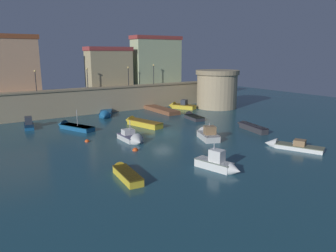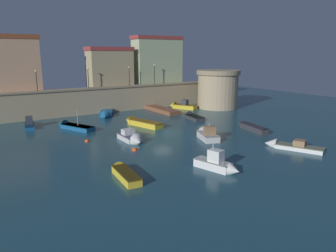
{
  "view_description": "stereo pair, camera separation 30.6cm",
  "coord_description": "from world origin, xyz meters",
  "px_view_note": "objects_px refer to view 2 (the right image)",
  "views": [
    {
      "loc": [
        -21.8,
        -34.66,
        10.25
      ],
      "look_at": [
        0.0,
        -1.36,
        1.19
      ],
      "focal_mm": 34.24,
      "sensor_mm": 36.0,
      "label": 1
    },
    {
      "loc": [
        -21.54,
        -34.83,
        10.25
      ],
      "look_at": [
        0.0,
        -1.36,
        1.19
      ],
      "focal_mm": 34.24,
      "sensor_mm": 36.0,
      "label": 2
    }
  ],
  "objects_px": {
    "moored_boat_4": "(123,172)",
    "moored_boat_9": "(207,134)",
    "quay_lamp_0": "(36,77)",
    "quay_lamp_2": "(129,73)",
    "moored_boat_1": "(140,122)",
    "quay_lamp_3": "(154,71)",
    "moored_boat_7": "(289,146)",
    "moored_boat_10": "(181,106)",
    "moored_boat_0": "(106,114)",
    "moored_boat_11": "(29,123)",
    "mooring_buoy_0": "(87,142)",
    "moored_boat_8": "(192,117)",
    "moored_boat_2": "(72,126)",
    "moored_boat_6": "(250,127)",
    "quay_lamp_1": "(88,75)",
    "fortress_tower": "(218,89)",
    "moored_boat_3": "(132,138)",
    "moored_boat_5": "(218,164)",
    "mooring_buoy_1": "(135,150)"
  },
  "relations": [
    {
      "from": "quay_lamp_0",
      "to": "moored_boat_1",
      "type": "height_order",
      "value": "quay_lamp_0"
    },
    {
      "from": "moored_boat_0",
      "to": "moored_boat_2",
      "type": "relative_size",
      "value": 0.97
    },
    {
      "from": "moored_boat_3",
      "to": "moored_boat_5",
      "type": "relative_size",
      "value": 0.94
    },
    {
      "from": "moored_boat_6",
      "to": "moored_boat_7",
      "type": "bearing_deg",
      "value": 171.77
    },
    {
      "from": "moored_boat_11",
      "to": "mooring_buoy_0",
      "type": "relative_size",
      "value": 9.42
    },
    {
      "from": "moored_boat_0",
      "to": "moored_boat_9",
      "type": "height_order",
      "value": "moored_boat_9"
    },
    {
      "from": "moored_boat_2",
      "to": "quay_lamp_2",
      "type": "bearing_deg",
      "value": -78.88
    },
    {
      "from": "moored_boat_10",
      "to": "quay_lamp_0",
      "type": "bearing_deg",
      "value": 52.13
    },
    {
      "from": "quay_lamp_0",
      "to": "moored_boat_7",
      "type": "bearing_deg",
      "value": -58.85
    },
    {
      "from": "quay_lamp_0",
      "to": "moored_boat_2",
      "type": "relative_size",
      "value": 0.49
    },
    {
      "from": "mooring_buoy_0",
      "to": "moored_boat_9",
      "type": "bearing_deg",
      "value": -27.27
    },
    {
      "from": "moored_boat_11",
      "to": "moored_boat_4",
      "type": "bearing_deg",
      "value": -163.99
    },
    {
      "from": "mooring_buoy_0",
      "to": "moored_boat_10",
      "type": "bearing_deg",
      "value": 29.89
    },
    {
      "from": "moored_boat_0",
      "to": "moored_boat_3",
      "type": "distance_m",
      "value": 16.79
    },
    {
      "from": "moored_boat_7",
      "to": "moored_boat_9",
      "type": "relative_size",
      "value": 1.31
    },
    {
      "from": "moored_boat_5",
      "to": "moored_boat_9",
      "type": "xyz_separation_m",
      "value": [
        6.19,
        9.08,
        -0.06
      ]
    },
    {
      "from": "moored_boat_1",
      "to": "mooring_buoy_1",
      "type": "distance_m",
      "value": 12.44
    },
    {
      "from": "quay_lamp_0",
      "to": "quay_lamp_2",
      "type": "height_order",
      "value": "quay_lamp_2"
    },
    {
      "from": "moored_boat_1",
      "to": "moored_boat_9",
      "type": "height_order",
      "value": "moored_boat_9"
    },
    {
      "from": "moored_boat_4",
      "to": "moored_boat_8",
      "type": "relative_size",
      "value": 1.09
    },
    {
      "from": "quay_lamp_2",
      "to": "moored_boat_6",
      "type": "bearing_deg",
      "value": -74.59
    },
    {
      "from": "quay_lamp_0",
      "to": "moored_boat_10",
      "type": "distance_m",
      "value": 25.81
    },
    {
      "from": "quay_lamp_2",
      "to": "moored_boat_9",
      "type": "height_order",
      "value": "quay_lamp_2"
    },
    {
      "from": "moored_boat_0",
      "to": "moored_boat_7",
      "type": "relative_size",
      "value": 1.04
    },
    {
      "from": "moored_boat_5",
      "to": "moored_boat_10",
      "type": "distance_m",
      "value": 33.14
    },
    {
      "from": "moored_boat_0",
      "to": "quay_lamp_2",
      "type": "bearing_deg",
      "value": 147.83
    },
    {
      "from": "mooring_buoy_0",
      "to": "moored_boat_7",
      "type": "bearing_deg",
      "value": -39.91
    },
    {
      "from": "moored_boat_1",
      "to": "mooring_buoy_0",
      "type": "distance_m",
      "value": 10.45
    },
    {
      "from": "moored_boat_11",
      "to": "moored_boat_1",
      "type": "bearing_deg",
      "value": -111.23
    },
    {
      "from": "moored_boat_4",
      "to": "moored_boat_5",
      "type": "xyz_separation_m",
      "value": [
        7.73,
        -3.27,
        0.24
      ]
    },
    {
      "from": "quay_lamp_1",
      "to": "moored_boat_9",
      "type": "height_order",
      "value": "quay_lamp_1"
    },
    {
      "from": "moored_boat_2",
      "to": "moored_boat_5",
      "type": "relative_size",
      "value": 1.46
    },
    {
      "from": "moored_boat_7",
      "to": "mooring_buoy_0",
      "type": "relative_size",
      "value": 11.01
    },
    {
      "from": "moored_boat_9",
      "to": "mooring_buoy_0",
      "type": "bearing_deg",
      "value": 82.5
    },
    {
      "from": "moored_boat_5",
      "to": "moored_boat_9",
      "type": "distance_m",
      "value": 10.99
    },
    {
      "from": "quay_lamp_3",
      "to": "moored_boat_7",
      "type": "distance_m",
      "value": 33.01
    },
    {
      "from": "moored_boat_10",
      "to": "moored_boat_9",
      "type": "bearing_deg",
      "value": 125.02
    },
    {
      "from": "moored_boat_11",
      "to": "moored_boat_7",
      "type": "bearing_deg",
      "value": -132.29
    },
    {
      "from": "moored_boat_1",
      "to": "moored_boat_8",
      "type": "height_order",
      "value": "moored_boat_1"
    },
    {
      "from": "moored_boat_9",
      "to": "moored_boat_11",
      "type": "relative_size",
      "value": 0.9
    },
    {
      "from": "fortress_tower",
      "to": "moored_boat_8",
      "type": "bearing_deg",
      "value": -150.85
    },
    {
      "from": "moored_boat_4",
      "to": "moored_boat_9",
      "type": "xyz_separation_m",
      "value": [
        13.92,
        5.81,
        0.18
      ]
    },
    {
      "from": "moored_boat_3",
      "to": "mooring_buoy_0",
      "type": "xyz_separation_m",
      "value": [
        -4.55,
        2.89,
        -0.42
      ]
    },
    {
      "from": "fortress_tower",
      "to": "moored_boat_3",
      "type": "distance_m",
      "value": 28.09
    },
    {
      "from": "moored_boat_3",
      "to": "moored_boat_5",
      "type": "bearing_deg",
      "value": 9.09
    },
    {
      "from": "moored_boat_0",
      "to": "mooring_buoy_0",
      "type": "height_order",
      "value": "moored_boat_0"
    },
    {
      "from": "fortress_tower",
      "to": "moored_boat_6",
      "type": "distance_m",
      "value": 18.7
    },
    {
      "from": "quay_lamp_1",
      "to": "moored_boat_9",
      "type": "relative_size",
      "value": 0.7
    },
    {
      "from": "fortress_tower",
      "to": "quay_lamp_3",
      "type": "xyz_separation_m",
      "value": [
        -9.64,
        7.38,
        3.29
      ]
    },
    {
      "from": "quay_lamp_2",
      "to": "moored_boat_2",
      "type": "distance_m",
      "value": 18.08
    }
  ]
}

